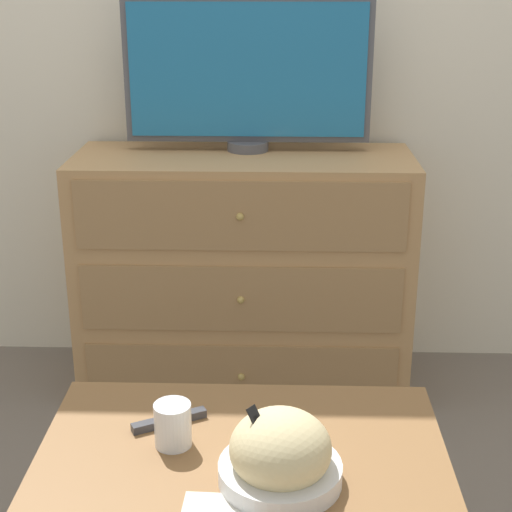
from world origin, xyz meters
TOP-DOWN VIEW (x-y plane):
  - ground_plane at (0.00, 0.00)m, footprint 12.00×12.00m
  - wall_back at (0.00, 0.03)m, footprint 12.00×0.05m
  - dresser at (0.07, -0.25)m, footprint 1.12×0.45m
  - tv at (0.08, -0.16)m, footprint 0.81×0.14m
  - coffee_table at (0.12, -1.44)m, footprint 0.83×0.60m
  - takeout_bowl at (0.19, -1.51)m, footprint 0.24×0.24m
  - drink_cup at (-0.03, -1.40)m, footprint 0.08×0.08m
  - remote_control at (-0.05, -1.32)m, footprint 0.16×0.10m

SIDE VIEW (x-z plane):
  - ground_plane at x=0.00m, z-range 0.00..0.00m
  - dresser at x=0.07m, z-range 0.00..0.84m
  - coffee_table at x=0.12m, z-range 0.17..0.67m
  - remote_control at x=-0.05m, z-range 0.50..0.52m
  - drink_cup at x=-0.03m, z-range 0.49..0.58m
  - takeout_bowl at x=0.19m, z-range 0.48..0.63m
  - tv at x=0.08m, z-range 0.85..1.35m
  - wall_back at x=0.00m, z-range 0.00..2.60m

